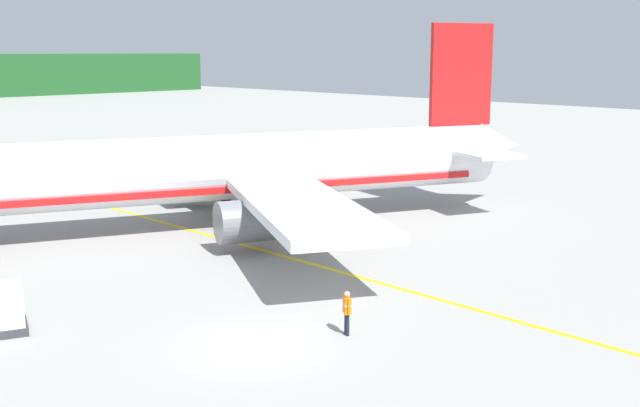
{
  "coord_description": "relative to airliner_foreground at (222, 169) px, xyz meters",
  "views": [
    {
      "loc": [
        -16.38,
        -20.24,
        10.17
      ],
      "look_at": [
        11.43,
        8.39,
        2.35
      ],
      "focal_mm": 43.85,
      "sensor_mm": 36.0,
      "label": 1
    }
  ],
  "objects": [
    {
      "name": "crew_marshaller",
      "position": [
        3.21,
        -5.44,
        -2.45
      ],
      "size": [
        0.62,
        0.3,
        1.6
      ],
      "color": "#191E33",
      "rests_on": "ground"
    },
    {
      "name": "cargo_container_mid",
      "position": [
        -16.66,
        -8.54,
        -2.49
      ],
      "size": [
        2.2,
        2.2,
        1.92
      ],
      "color": "#333338",
      "rests_on": "ground"
    },
    {
      "name": "crew_loader_left",
      "position": [
        -7.75,
        -17.55,
        -2.42
      ],
      "size": [
        0.43,
        0.55,
        1.66
      ],
      "color": "#191E33",
      "rests_on": "ground"
    },
    {
      "name": "airliner_foreground",
      "position": [
        0.0,
        0.0,
        0.0
      ],
      "size": [
        39.77,
        33.43,
        11.9
      ],
      "color": "silver",
      "rests_on": "ground"
    },
    {
      "name": "apron_guide_line",
      "position": [
        -2.04,
        -4.78,
        -3.39
      ],
      "size": [
        0.3,
        60.0,
        0.01
      ],
      "primitive_type": "cube",
      "color": "yellow",
      "rests_on": "ground"
    }
  ]
}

